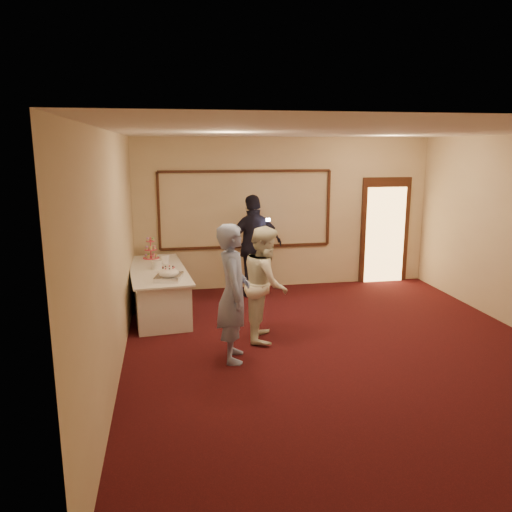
{
  "coord_description": "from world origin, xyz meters",
  "views": [
    {
      "loc": [
        -2.35,
        -6.24,
        2.81
      ],
      "look_at": [
        -1.01,
        1.21,
        1.15
      ],
      "focal_mm": 35.0,
      "sensor_mm": 36.0,
      "label": 1
    }
  ],
  "objects_px": {
    "man": "(233,293)",
    "woman": "(266,283)",
    "pavlova_tray": "(169,274)",
    "buffet_table": "(158,290)",
    "guest": "(254,246)",
    "cupcake_stand": "(151,250)",
    "plate_stack_b": "(164,259)",
    "tart": "(169,272)",
    "plate_stack_a": "(157,265)"
  },
  "relations": [
    {
      "from": "tart",
      "to": "plate_stack_b",
      "type": "bearing_deg",
      "value": 95.06
    },
    {
      "from": "plate_stack_b",
      "to": "tart",
      "type": "bearing_deg",
      "value": -84.94
    },
    {
      "from": "pavlova_tray",
      "to": "buffet_table",
      "type": "bearing_deg",
      "value": 104.02
    },
    {
      "from": "cupcake_stand",
      "to": "tart",
      "type": "relative_size",
      "value": 1.62
    },
    {
      "from": "man",
      "to": "guest",
      "type": "height_order",
      "value": "guest"
    },
    {
      "from": "cupcake_stand",
      "to": "plate_stack_b",
      "type": "height_order",
      "value": "cupcake_stand"
    },
    {
      "from": "tart",
      "to": "man",
      "type": "distance_m",
      "value": 2.0
    },
    {
      "from": "man",
      "to": "guest",
      "type": "distance_m",
      "value": 2.99
    },
    {
      "from": "cupcake_stand",
      "to": "plate_stack_b",
      "type": "bearing_deg",
      "value": -61.73
    },
    {
      "from": "guest",
      "to": "cupcake_stand",
      "type": "bearing_deg",
      "value": -17.5
    },
    {
      "from": "buffet_table",
      "to": "man",
      "type": "distance_m",
      "value": 2.47
    },
    {
      "from": "pavlova_tray",
      "to": "man",
      "type": "relative_size",
      "value": 0.32
    },
    {
      "from": "cupcake_stand",
      "to": "pavlova_tray",
      "type": "bearing_deg",
      "value": -79.0
    },
    {
      "from": "plate_stack_b",
      "to": "guest",
      "type": "bearing_deg",
      "value": 9.34
    },
    {
      "from": "woman",
      "to": "guest",
      "type": "distance_m",
      "value": 2.22
    },
    {
      "from": "cupcake_stand",
      "to": "guest",
      "type": "distance_m",
      "value": 1.94
    },
    {
      "from": "woman",
      "to": "guest",
      "type": "relative_size",
      "value": 0.87
    },
    {
      "from": "man",
      "to": "plate_stack_b",
      "type": "bearing_deg",
      "value": 24.97
    },
    {
      "from": "cupcake_stand",
      "to": "plate_stack_a",
      "type": "bearing_deg",
      "value": -82.42
    },
    {
      "from": "pavlova_tray",
      "to": "tart",
      "type": "relative_size",
      "value": 2.18
    },
    {
      "from": "pavlova_tray",
      "to": "tart",
      "type": "bearing_deg",
      "value": 89.98
    },
    {
      "from": "cupcake_stand",
      "to": "man",
      "type": "distance_m",
      "value": 3.27
    },
    {
      "from": "tart",
      "to": "guest",
      "type": "relative_size",
      "value": 0.14
    },
    {
      "from": "buffet_table",
      "to": "plate_stack_b",
      "type": "bearing_deg",
      "value": 74.54
    },
    {
      "from": "cupcake_stand",
      "to": "plate_stack_b",
      "type": "xyz_separation_m",
      "value": [
        0.24,
        -0.46,
        -0.08
      ]
    },
    {
      "from": "cupcake_stand",
      "to": "plate_stack_b",
      "type": "relative_size",
      "value": 2.49
    },
    {
      "from": "woman",
      "to": "guest",
      "type": "xyz_separation_m",
      "value": [
        0.21,
        2.2,
        0.12
      ]
    },
    {
      "from": "buffet_table",
      "to": "woman",
      "type": "bearing_deg",
      "value": -43.58
    },
    {
      "from": "cupcake_stand",
      "to": "guest",
      "type": "bearing_deg",
      "value": -5.29
    },
    {
      "from": "buffet_table",
      "to": "pavlova_tray",
      "type": "relative_size",
      "value": 4.17
    },
    {
      "from": "buffet_table",
      "to": "pavlova_tray",
      "type": "xyz_separation_m",
      "value": [
        0.19,
        -0.74,
        0.47
      ]
    },
    {
      "from": "cupcake_stand",
      "to": "man",
      "type": "xyz_separation_m",
      "value": [
        1.14,
        -3.06,
        -0.0
      ]
    },
    {
      "from": "woman",
      "to": "guest",
      "type": "height_order",
      "value": "guest"
    },
    {
      "from": "pavlova_tray",
      "to": "woman",
      "type": "xyz_separation_m",
      "value": [
        1.4,
        -0.76,
        -0.01
      ]
    },
    {
      "from": "pavlova_tray",
      "to": "tart",
      "type": "distance_m",
      "value": 0.38
    },
    {
      "from": "buffet_table",
      "to": "plate_stack_b",
      "type": "distance_m",
      "value": 0.63
    },
    {
      "from": "man",
      "to": "woman",
      "type": "height_order",
      "value": "man"
    },
    {
      "from": "cupcake_stand",
      "to": "plate_stack_a",
      "type": "relative_size",
      "value": 2.43
    },
    {
      "from": "man",
      "to": "woman",
      "type": "relative_size",
      "value": 1.09
    },
    {
      "from": "guest",
      "to": "buffet_table",
      "type": "bearing_deg",
      "value": 8.95
    },
    {
      "from": "pavlova_tray",
      "to": "man",
      "type": "bearing_deg",
      "value": -60.1
    },
    {
      "from": "buffet_table",
      "to": "tart",
      "type": "height_order",
      "value": "tart"
    },
    {
      "from": "man",
      "to": "woman",
      "type": "bearing_deg",
      "value": -34.11
    },
    {
      "from": "buffet_table",
      "to": "cupcake_stand",
      "type": "xyz_separation_m",
      "value": [
        -0.13,
        0.87,
        0.54
      ]
    },
    {
      "from": "buffet_table",
      "to": "plate_stack_b",
      "type": "xyz_separation_m",
      "value": [
        0.12,
        0.42,
        0.46
      ]
    },
    {
      "from": "pavlova_tray",
      "to": "plate_stack_b",
      "type": "bearing_deg",
      "value": 93.43
    },
    {
      "from": "woman",
      "to": "plate_stack_a",
      "type": "bearing_deg",
      "value": 58.68
    },
    {
      "from": "plate_stack_b",
      "to": "tart",
      "type": "xyz_separation_m",
      "value": [
        0.07,
        -0.79,
        -0.05
      ]
    },
    {
      "from": "buffet_table",
      "to": "woman",
      "type": "distance_m",
      "value": 2.24
    },
    {
      "from": "pavlova_tray",
      "to": "plate_stack_b",
      "type": "height_order",
      "value": "pavlova_tray"
    }
  ]
}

